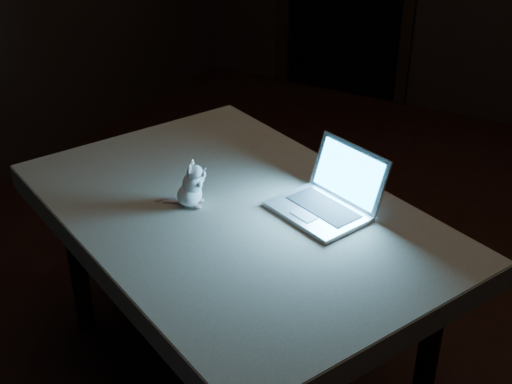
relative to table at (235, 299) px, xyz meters
The scene contains 5 objects.
floor 0.70m from the table, 64.64° to the left, with size 5.00×5.00×0.00m, color black.
table is the anchor object (origin of this frame).
tablecloth 0.36m from the table, behind, with size 1.52×1.01×0.09m, color #C0B49F, non-canonical shape.
laptop 0.57m from the table, 22.30° to the left, with size 0.31×0.27×0.21m, color silver, non-canonical shape.
plush_mouse 0.49m from the table, 160.08° to the right, with size 0.12×0.12×0.16m, color white, non-canonical shape.
Camera 1 is at (0.78, -2.22, 1.97)m, focal length 48.00 mm.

